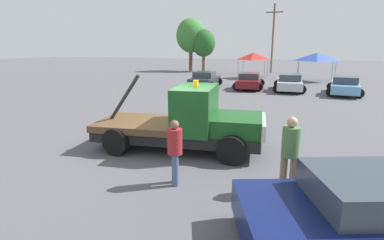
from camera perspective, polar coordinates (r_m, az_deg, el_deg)
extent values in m
plane|color=#545459|center=(10.37, -2.60, -5.42)|extent=(160.00, 160.00, 0.00)
cube|color=black|center=(10.21, -2.63, -2.62)|extent=(5.73, 2.75, 0.35)
cube|color=#19511E|center=(9.77, 8.63, -0.77)|extent=(1.79, 2.10, 0.55)
cube|color=silver|center=(9.77, 13.44, -1.18)|extent=(0.39, 2.01, 0.50)
cube|color=#19511E|center=(9.85, 0.71, 2.21)|extent=(1.51, 2.38, 1.46)
cube|color=brown|center=(10.57, -9.88, -0.65)|extent=(3.03, 2.60, 0.22)
cylinder|color=black|center=(10.60, -12.75, 4.17)|extent=(1.19, 0.28, 1.63)
cylinder|color=orange|center=(9.72, 0.73, 7.00)|extent=(0.18, 0.18, 0.20)
cylinder|color=black|center=(10.94, 8.53, -2.11)|extent=(0.88, 0.26, 0.88)
cylinder|color=black|center=(8.92, 7.52, -5.76)|extent=(0.88, 0.26, 0.88)
cylinder|color=black|center=(11.76, -9.72, -1.04)|extent=(0.88, 0.26, 0.88)
cylinder|color=black|center=(9.91, -14.34, -4.08)|extent=(0.88, 0.26, 0.88)
cube|color=#333D47|center=(6.00, 31.87, -11.10)|extent=(2.62, 2.39, 0.50)
cylinder|color=black|center=(6.47, 14.94, -14.96)|extent=(0.68, 0.22, 0.68)
cylinder|color=#847051|center=(7.64, 17.00, -9.62)|extent=(0.17, 0.17, 0.89)
cylinder|color=#847051|center=(7.62, 18.70, -9.81)|extent=(0.17, 0.17, 0.89)
cylinder|color=#4C7542|center=(7.36, 18.30, -3.96)|extent=(0.41, 0.41, 0.71)
sphere|color=tan|center=(7.23, 18.58, -0.37)|extent=(0.24, 0.24, 0.24)
cylinder|color=#475B84|center=(7.56, -3.13, -9.60)|extent=(0.15, 0.15, 0.81)
cylinder|color=#475B84|center=(7.75, -3.32, -9.01)|extent=(0.15, 0.15, 0.81)
cylinder|color=maroon|center=(7.40, -3.30, -4.12)|extent=(0.37, 0.37, 0.64)
sphere|color=brown|center=(7.28, -3.35, -0.90)|extent=(0.22, 0.22, 0.22)
cube|color=#2D2D33|center=(26.48, 2.50, 7.50)|extent=(2.09, 4.57, 0.60)
cube|color=#333D47|center=(26.22, 2.39, 8.65)|extent=(1.74, 1.96, 0.50)
cylinder|color=black|center=(28.20, 1.55, 7.48)|extent=(0.68, 0.22, 0.68)
cylinder|color=black|center=(27.77, 5.10, 7.34)|extent=(0.68, 0.22, 0.68)
cylinder|color=black|center=(25.30, -0.35, 6.77)|extent=(0.68, 0.22, 0.68)
cylinder|color=black|center=(24.82, 3.57, 6.61)|extent=(0.68, 0.22, 0.68)
cube|color=maroon|center=(25.70, 10.87, 7.08)|extent=(2.19, 4.64, 0.60)
cube|color=#333D47|center=(25.42, 10.89, 8.26)|extent=(1.75, 2.02, 0.50)
cylinder|color=black|center=(27.31, 9.32, 7.10)|extent=(0.68, 0.22, 0.68)
cylinder|color=black|center=(27.18, 12.95, 6.91)|extent=(0.68, 0.22, 0.68)
cylinder|color=black|center=(24.29, 8.52, 6.33)|extent=(0.68, 0.22, 0.68)
cylinder|color=black|center=(24.15, 12.58, 6.11)|extent=(0.68, 0.22, 0.68)
cube|color=#B7B7BC|center=(25.25, 18.02, 6.54)|extent=(2.16, 4.78, 0.60)
cube|color=#333D47|center=(24.96, 18.12, 7.73)|extent=(1.75, 2.07, 0.50)
cylinder|color=black|center=(26.84, 16.05, 6.64)|extent=(0.68, 0.22, 0.68)
cylinder|color=black|center=(26.88, 19.77, 6.38)|extent=(0.68, 0.22, 0.68)
cylinder|color=black|center=(23.69, 15.95, 5.77)|extent=(0.68, 0.22, 0.68)
cylinder|color=black|center=(23.74, 20.17, 5.48)|extent=(0.68, 0.22, 0.68)
cube|color=#669ED1|center=(24.77, 27.02, 5.60)|extent=(2.15, 4.67, 0.60)
cube|color=#333D47|center=(24.49, 27.17, 6.80)|extent=(1.74, 2.02, 0.50)
cylinder|color=black|center=(26.31, 24.98, 5.76)|extent=(0.68, 0.22, 0.68)
cylinder|color=black|center=(26.38, 28.75, 5.38)|extent=(0.68, 0.22, 0.68)
cylinder|color=black|center=(23.24, 24.95, 4.88)|extent=(0.68, 0.22, 0.68)
cylinder|color=black|center=(23.32, 29.20, 4.44)|extent=(0.68, 0.22, 0.68)
cylinder|color=#9E9EA3|center=(33.47, 8.79, 9.48)|extent=(0.07, 0.07, 2.04)
cylinder|color=#9E9EA3|center=(33.01, 13.63, 9.20)|extent=(0.07, 0.07, 2.04)
cylinder|color=#9E9EA3|center=(36.22, 9.72, 9.75)|extent=(0.07, 0.07, 2.04)
cylinder|color=#9E9EA3|center=(35.80, 14.20, 9.49)|extent=(0.07, 0.07, 2.04)
pyramid|color=red|center=(34.53, 11.70, 11.83)|extent=(2.81, 2.81, 0.79)
cylinder|color=#9E9EA3|center=(31.47, 19.46, 8.62)|extent=(0.07, 0.07, 2.05)
cylinder|color=#9E9EA3|center=(31.59, 25.60, 8.08)|extent=(0.07, 0.07, 2.05)
cylinder|color=#9E9EA3|center=(34.82, 19.59, 9.03)|extent=(0.07, 0.07, 2.05)
cylinder|color=#9E9EA3|center=(34.92, 25.15, 8.54)|extent=(0.07, 0.07, 2.05)
pyramid|color=#2D4CB7|center=(33.08, 22.68, 11.04)|extent=(3.36, 3.36, 0.80)
cylinder|color=brown|center=(44.61, -0.23, 11.02)|extent=(0.52, 0.52, 2.61)
ellipsoid|color=#387A33|center=(44.59, -0.24, 15.80)|extent=(4.17, 4.17, 4.84)
cylinder|color=brown|center=(43.59, 2.20, 10.58)|extent=(0.41, 0.41, 2.06)
ellipsoid|color=#235B23|center=(43.53, 2.24, 14.45)|extent=(3.29, 3.29, 3.82)
cylinder|color=brown|center=(42.59, 15.13, 14.68)|extent=(0.24, 0.24, 8.91)
cube|color=brown|center=(42.81, 15.43, 19.20)|extent=(2.20, 0.14, 0.14)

